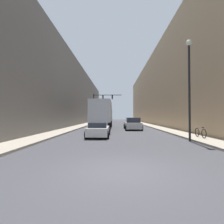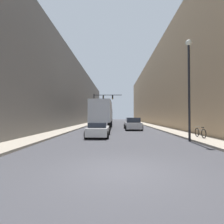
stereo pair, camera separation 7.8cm
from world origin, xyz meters
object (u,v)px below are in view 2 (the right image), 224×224
object	(u,v)px
semi_truck	(103,114)
traffic_signal_gantry	(100,103)
suv_car	(133,124)
street_lamp	(189,77)
parked_bicycle	(200,133)
sedan_car	(99,130)

from	to	relation	value
semi_truck	traffic_signal_gantry	xyz separation A→B (m)	(-1.66, 14.19, 2.62)
suv_car	street_lamp	size ratio (longest dim) A/B	0.66
traffic_signal_gantry	suv_car	bearing A→B (deg)	-69.66
suv_car	traffic_signal_gantry	distance (m)	17.31
suv_car	parked_bicycle	bearing A→B (deg)	-66.10
street_lamp	semi_truck	bearing A→B (deg)	119.88
street_lamp	parked_bicycle	size ratio (longest dim) A/B	4.09
suv_car	parked_bicycle	world-z (taller)	suv_car
sedan_car	traffic_signal_gantry	bearing A→B (deg)	94.80
sedan_car	suv_car	bearing A→B (deg)	65.15
sedan_car	parked_bicycle	size ratio (longest dim) A/B	2.39
traffic_signal_gantry	street_lamp	distance (m)	28.28
semi_truck	suv_car	size ratio (longest dim) A/B	2.44
traffic_signal_gantry	parked_bicycle	xyz separation A→B (m)	(10.24, -25.70, -4.24)
sedan_car	suv_car	xyz separation A→B (m)	(3.83, 8.28, 0.15)
traffic_signal_gantry	sedan_car	bearing A→B (deg)	-85.20
suv_car	traffic_signal_gantry	bearing A→B (deg)	110.34
sedan_car	traffic_signal_gantry	distance (m)	24.50
sedan_car	traffic_signal_gantry	xyz separation A→B (m)	(-2.02, 24.07, 4.15)
street_lamp	sedan_car	bearing A→B (deg)	158.16
suv_car	parked_bicycle	distance (m)	10.84
parked_bicycle	street_lamp	bearing A→B (deg)	-139.09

